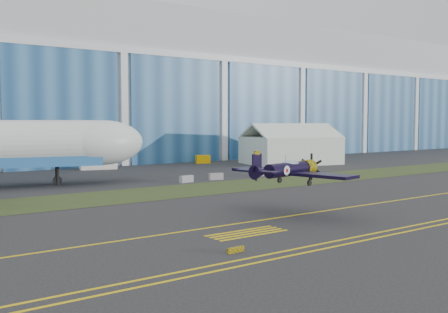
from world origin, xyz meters
TOP-DOWN VIEW (x-y plane):
  - ground at (0.00, 0.00)m, footprint 260.00×260.00m
  - grass_median at (0.00, 14.00)m, footprint 260.00×10.00m
  - hangar at (0.00, 71.79)m, footprint 220.00×45.70m
  - taxiway_centreline at (0.00, -5.00)m, footprint 200.00×0.20m
  - hold_short_ladder at (-18.00, -8.10)m, footprint 6.00×2.40m
  - guard_board_left at (-22.00, -12.00)m, footprint 1.20×0.15m
  - warbird at (-10.75, -4.49)m, footprint 11.64×13.21m
  - tent at (26.87, 34.74)m, footprint 18.49×15.16m
  - shipping_container at (-6.69, 45.18)m, footprint 6.29×3.70m
  - tug at (14.29, 45.39)m, footprint 3.06×2.54m
  - gse_box at (47.32, 43.57)m, footprint 3.15×2.46m
  - barrier_a at (-5.00, 20.58)m, footprint 2.07×0.93m
  - barrier_b at (-0.07, 20.92)m, footprint 2.07×0.90m
  - barrier_c at (7.30, 20.89)m, footprint 2.04×0.76m

SIDE VIEW (x-z plane):
  - ground at x=0.00m, z-range 0.00..0.00m
  - taxiway_centreline at x=0.00m, z-range 0.00..0.02m
  - hold_short_ladder at x=-18.00m, z-range 0.00..0.02m
  - grass_median at x=0.00m, z-range 0.01..0.03m
  - guard_board_left at x=-22.00m, z-range 0.00..0.35m
  - barrier_a at x=-5.00m, z-range 0.00..0.90m
  - barrier_b at x=-0.07m, z-range 0.00..0.90m
  - barrier_c at x=7.30m, z-range 0.00..0.90m
  - tug at x=14.29m, z-range 0.00..1.53m
  - gse_box at x=47.32m, z-range 0.00..1.67m
  - shipping_container at x=-6.69m, z-range 0.00..2.56m
  - tent at x=26.87m, z-range 0.00..7.58m
  - warbird at x=-10.75m, z-range 2.14..5.58m
  - hangar at x=0.00m, z-range -0.04..29.96m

